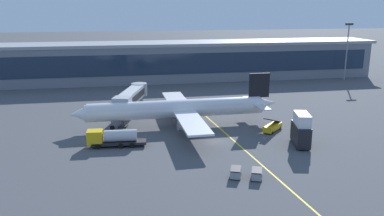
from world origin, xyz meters
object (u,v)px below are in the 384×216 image
Objects in this scene: belt_loader at (273,126)px; baggage_cart_0 at (236,172)px; baggage_cart_1 at (257,174)px; catering_lift at (301,130)px; main_airliner at (178,109)px; fuel_tanker at (113,138)px.

baggage_cart_0 is at bearing -124.51° from belt_loader.
catering_lift is at bearing 43.94° from baggage_cart_1.
fuel_tanker is at bearing -143.10° from main_airliner.
main_airliner reaches higher than baggage_cart_0.
catering_lift is 18.46m from baggage_cart_1.
baggage_cart_0 is at bearing -144.44° from catering_lift.
baggage_cart_0 is 3.20m from baggage_cart_1.
fuel_tanker is at bearing 139.11° from baggage_cart_1.
catering_lift reaches higher than belt_loader.
belt_loader reaches higher than baggage_cart_0.
baggage_cart_0 is at bearing -43.33° from fuel_tanker.
belt_loader is 1.93× the size of baggage_cart_1.
main_airliner is at bearing 36.90° from fuel_tanker.
fuel_tanker is 33.14m from belt_loader.
fuel_tanker is 3.62× the size of baggage_cart_1.
catering_lift is 20.01m from baggage_cart_0.
fuel_tanker is at bearing -174.02° from belt_loader.
catering_lift is at bearing -79.31° from belt_loader.
baggage_cart_0 is 1.00× the size of baggage_cart_1.
fuel_tanker reaches higher than baggage_cart_1.
baggage_cart_1 is (-11.42, -22.10, -0.21)m from belt_loader.
baggage_cart_1 is (-13.19, -12.71, -2.28)m from catering_lift.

